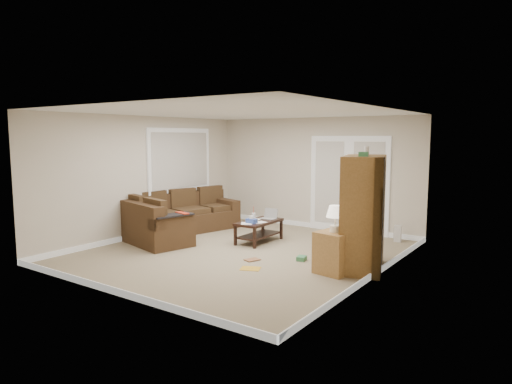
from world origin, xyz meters
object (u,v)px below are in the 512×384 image
Objects in this scene: coffee_table at (260,230)px; tv_armoire at (363,212)px; sectional_sofa at (173,220)px; side_cabinet at (335,249)px.

tv_armoire reaches higher than coffee_table.
tv_armoire is (4.18, -0.04, 0.58)m from sectional_sofa.
side_cabinet is (2.11, -1.05, 0.14)m from coffee_table.
sectional_sofa is at bearing -177.96° from side_cabinet.
side_cabinet is (-0.26, -0.46, -0.53)m from tv_armoire.
tv_armoire reaches higher than side_cabinet.
sectional_sofa is 1.90m from coffee_table.
tv_armoire is at bearing 13.55° from sectional_sofa.
tv_armoire reaches higher than sectional_sofa.
side_cabinet is (3.93, -0.50, 0.05)m from sectional_sofa.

